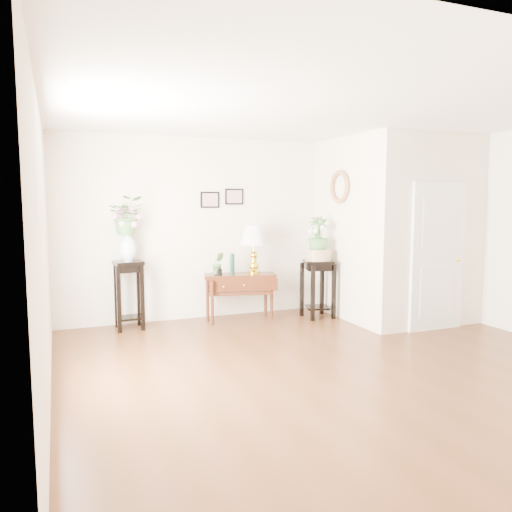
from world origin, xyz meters
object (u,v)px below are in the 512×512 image
console_table (240,297)px  plant_stand_b (318,289)px  table_lamp (254,251)px  plant_stand_a (129,295)px

console_table → plant_stand_b: plant_stand_b is taller
console_table → plant_stand_b: 1.24m
console_table → table_lamp: bearing=14.5°
plant_stand_b → table_lamp: bearing=164.0°
console_table → table_lamp: table_lamp is taller
console_table → plant_stand_a: plant_stand_a is taller
plant_stand_a → plant_stand_b: plant_stand_a is taller
plant_stand_b → console_table: bearing=167.0°
plant_stand_a → table_lamp: bearing=-3.2°
console_table → table_lamp: 0.75m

